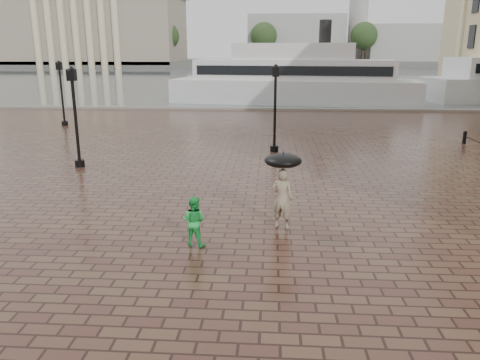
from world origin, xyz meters
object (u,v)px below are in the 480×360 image
object	(u,v)px
adult_pedestrian	(282,199)
ferry_near	(294,79)
street_lamps	(132,104)
child_pedestrian	(194,221)

from	to	relation	value
adult_pedestrian	ferry_near	size ratio (longest dim) A/B	0.07
street_lamps	child_pedestrian	bearing A→B (deg)	-67.58
child_pedestrian	ferry_near	size ratio (longest dim) A/B	0.06
child_pedestrian	street_lamps	bearing A→B (deg)	-53.02
street_lamps	child_pedestrian	distance (m)	15.20
ferry_near	street_lamps	bearing A→B (deg)	-105.41
adult_pedestrian	child_pedestrian	xyz separation A→B (m)	(-2.43, -1.47, -0.23)
adult_pedestrian	ferry_near	world-z (taller)	ferry_near
street_lamps	adult_pedestrian	world-z (taller)	street_lamps
street_lamps	child_pedestrian	xyz separation A→B (m)	(5.76, -13.97, -1.63)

